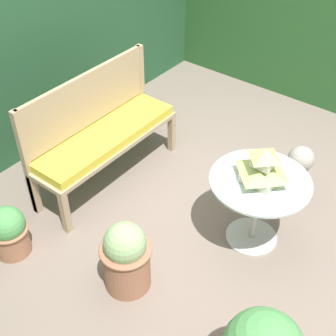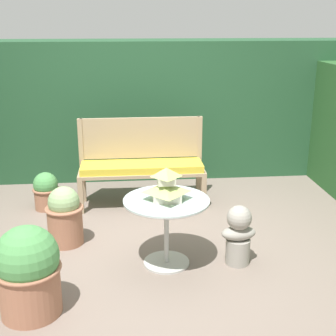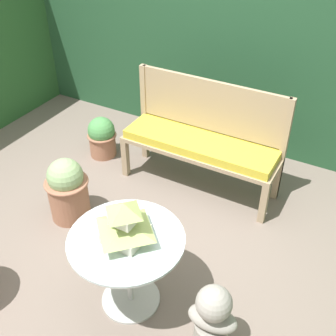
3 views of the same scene
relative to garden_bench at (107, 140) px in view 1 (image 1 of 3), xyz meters
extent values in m
plane|color=#75665B|center=(-0.06, -1.00, -0.45)|extent=(30.00, 30.00, 0.00)
cube|color=#285628|center=(2.79, -0.85, 0.37)|extent=(0.70, 3.50, 1.64)
cube|color=tan|center=(-0.72, -0.19, -0.25)|extent=(0.06, 0.06, 0.41)
cube|color=tan|center=(0.72, -0.19, -0.25)|extent=(0.06, 0.06, 0.41)
cube|color=tan|center=(-0.72, 0.19, -0.25)|extent=(0.06, 0.06, 0.41)
cube|color=tan|center=(0.72, 0.19, -0.25)|extent=(0.06, 0.06, 0.41)
cube|color=tan|center=(0.00, 0.00, -0.02)|extent=(1.51, 0.45, 0.04)
cube|color=gold|center=(0.00, 0.00, 0.04)|extent=(1.45, 0.41, 0.08)
cube|color=tan|center=(-0.73, 0.20, 0.07)|extent=(0.06, 0.06, 1.05)
cube|color=tan|center=(0.73, 0.20, 0.07)|extent=(0.06, 0.06, 1.05)
cube|color=tan|center=(0.00, 0.20, 0.35)|extent=(1.45, 0.04, 0.50)
cylinder|color=#B7B7B2|center=(0.16, -1.47, -0.44)|extent=(0.43, 0.43, 0.02)
cylinder|color=#B7B7B2|center=(0.16, -1.47, -0.14)|extent=(0.04, 0.04, 0.63)
cylinder|color=silver|center=(0.16, -1.47, 0.18)|extent=(0.78, 0.78, 0.01)
torus|color=#B7B7B2|center=(0.16, -1.47, 0.17)|extent=(0.78, 0.78, 0.02)
cube|color=beige|center=(0.16, -1.47, 0.23)|extent=(0.25, 0.25, 0.08)
pyramid|color=#A8BC66|center=(0.16, -1.47, 0.30)|extent=(0.33, 0.33, 0.07)
cube|color=beige|center=(0.16, -1.47, 0.37)|extent=(0.15, 0.15, 0.07)
pyramid|color=#A8BC66|center=(0.16, -1.47, 0.45)|extent=(0.21, 0.21, 0.08)
cylinder|color=gray|center=(0.82, -1.52, -0.33)|extent=(0.22, 0.22, 0.24)
ellipsoid|color=gray|center=(0.82, -1.52, -0.15)|extent=(0.34, 0.21, 0.13)
sphere|color=gray|center=(0.82, -1.52, 0.01)|extent=(0.23, 0.23, 0.23)
cylinder|color=#9E664C|center=(-1.15, -0.01, -0.32)|extent=(0.28, 0.28, 0.26)
torus|color=#9E664C|center=(-1.15, -0.01, -0.21)|extent=(0.32, 0.32, 0.03)
sphere|color=#4C8E4C|center=(-1.15, -0.01, -0.14)|extent=(0.29, 0.29, 0.29)
cylinder|color=#9E664C|center=(-0.82, -0.96, -0.25)|extent=(0.35, 0.35, 0.39)
torus|color=#9E664C|center=(-0.82, -0.96, -0.07)|extent=(0.39, 0.39, 0.03)
sphere|color=#89A870|center=(-0.82, -0.96, 0.00)|extent=(0.31, 0.31, 0.31)
camera|label=1|loc=(-2.37, -2.55, 2.51)|focal=50.00mm
camera|label=2|loc=(-0.19, -5.35, 1.73)|focal=50.00mm
camera|label=3|loc=(1.34, -3.03, 2.18)|focal=45.00mm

